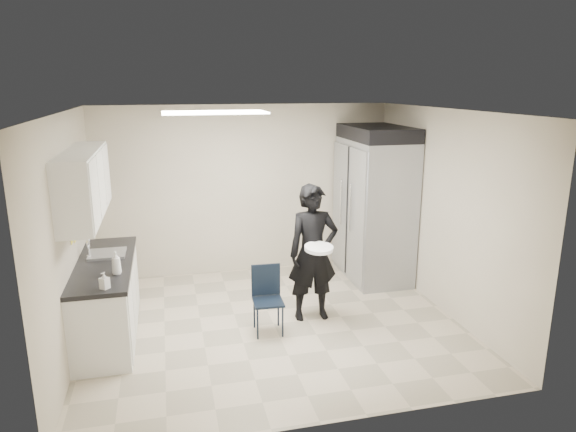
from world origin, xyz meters
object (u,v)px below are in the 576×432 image
object	(u,v)px
commercial_fridge	(374,210)
folding_chair	(268,302)
lower_counter	(107,301)
man_tuxedo	(313,253)

from	to	relation	value
commercial_fridge	folding_chair	world-z (taller)	commercial_fridge
lower_counter	man_tuxedo	world-z (taller)	man_tuxedo
commercial_fridge	man_tuxedo	world-z (taller)	commercial_fridge
lower_counter	man_tuxedo	distance (m)	2.52
man_tuxedo	lower_counter	bearing A→B (deg)	177.93
folding_chair	commercial_fridge	bearing A→B (deg)	39.66
lower_counter	folding_chair	xyz separation A→B (m)	(1.85, -0.39, -0.04)
folding_chair	man_tuxedo	bearing A→B (deg)	26.25
lower_counter	commercial_fridge	distance (m)	3.98
lower_counter	man_tuxedo	bearing A→B (deg)	-2.69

